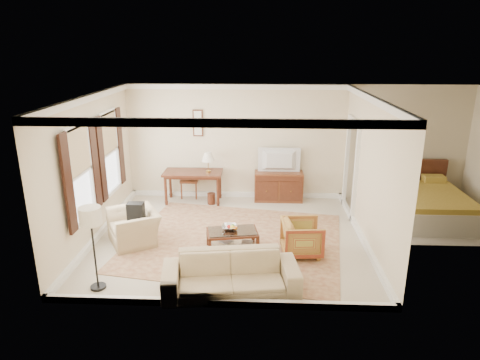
# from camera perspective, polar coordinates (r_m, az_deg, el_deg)

# --- Properties ---
(room_shell) EXTENTS (5.51, 5.01, 2.91)m
(room_shell) POSITION_cam_1_polar(r_m,az_deg,el_deg) (8.22, -1.51, 8.18)
(room_shell) COLOR beige
(room_shell) RESTS_ON ground
(annex_bedroom) EXTENTS (3.00, 2.70, 2.90)m
(annex_bedroom) POSITION_cam_1_polar(r_m,az_deg,el_deg) (10.62, 24.07, -3.09)
(annex_bedroom) COLOR beige
(annex_bedroom) RESTS_ON ground
(window_front) EXTENTS (0.12, 1.56, 1.80)m
(window_front) POSITION_cam_1_polar(r_m,az_deg,el_deg) (8.40, -20.51, 0.79)
(window_front) COLOR #CCB284
(window_front) RESTS_ON room_shell
(window_rear) EXTENTS (0.12, 1.56, 1.80)m
(window_rear) POSITION_cam_1_polar(r_m,az_deg,el_deg) (9.84, -16.99, 3.53)
(window_rear) COLOR #CCB284
(window_rear) RESTS_ON room_shell
(doorway) EXTENTS (0.10, 1.12, 2.25)m
(doorway) POSITION_cam_1_polar(r_m,az_deg,el_deg) (10.20, 14.56, 1.46)
(doorway) COLOR white
(doorway) RESTS_ON room_shell
(rug) EXTENTS (4.71, 4.22, 0.01)m
(rug) POSITION_cam_1_polar(r_m,az_deg,el_deg) (8.79, -0.73, -8.09)
(rug) COLOR brown
(rug) RESTS_ON room_shell
(writing_desk) EXTENTS (1.45, 0.72, 0.79)m
(writing_desk) POSITION_cam_1_polar(r_m,az_deg,el_deg) (10.73, -6.28, 0.56)
(writing_desk) COLOR #522617
(writing_desk) RESTS_ON room_shell
(desk_chair) EXTENTS (0.52, 0.52, 1.05)m
(desk_chair) POSITION_cam_1_polar(r_m,az_deg,el_deg) (11.13, -6.75, 0.32)
(desk_chair) COLOR brown
(desk_chair) RESTS_ON room_shell
(desk_lamp) EXTENTS (0.32, 0.32, 0.50)m
(desk_lamp) POSITION_cam_1_polar(r_m,az_deg,el_deg) (10.57, -4.27, 2.39)
(desk_lamp) COLOR silver
(desk_lamp) RESTS_ON writing_desk
(framed_prints) EXTENTS (0.25, 0.04, 0.68)m
(framed_prints) POSITION_cam_1_polar(r_m,az_deg,el_deg) (10.83, -5.63, 7.60)
(framed_prints) COLOR #522617
(framed_prints) RESTS_ON room_shell
(sideboard) EXTENTS (1.21, 0.47, 0.75)m
(sideboard) POSITION_cam_1_polar(r_m,az_deg,el_deg) (10.90, 5.15, -0.84)
(sideboard) COLOR brown
(sideboard) RESTS_ON room_shell
(tv) EXTENTS (1.01, 0.58, 0.13)m
(tv) POSITION_cam_1_polar(r_m,az_deg,el_deg) (10.63, 5.29, 3.60)
(tv) COLOR black
(tv) RESTS_ON sideboard
(coffee_table) EXTENTS (1.05, 0.73, 0.41)m
(coffee_table) POSITION_cam_1_polar(r_m,az_deg,el_deg) (8.31, -1.04, -7.38)
(coffee_table) COLOR #522617
(coffee_table) RESTS_ON room_shell
(fruit_bowl) EXTENTS (0.42, 0.42, 0.10)m
(fruit_bowl) POSITION_cam_1_polar(r_m,az_deg,el_deg) (8.31, -1.41, -6.23)
(fruit_bowl) COLOR silver
(fruit_bowl) RESTS_ON coffee_table
(book_a) EXTENTS (0.23, 0.22, 0.38)m
(book_a) POSITION_cam_1_polar(r_m,az_deg,el_deg) (8.37, -2.55, -8.30)
(book_a) COLOR brown
(book_a) RESTS_ON coffee_table
(book_b) EXTENTS (0.28, 0.06, 0.38)m
(book_b) POSITION_cam_1_polar(r_m,az_deg,el_deg) (8.35, 0.19, -8.38)
(book_b) COLOR brown
(book_b) RESTS_ON coffee_table
(striped_armchair) EXTENTS (0.74, 0.78, 0.75)m
(striped_armchair) POSITION_cam_1_polar(r_m,az_deg,el_deg) (8.21, 8.28, -7.41)
(striped_armchair) COLOR #943720
(striped_armchair) RESTS_ON room_shell
(club_armchair) EXTENTS (1.09, 1.22, 0.89)m
(club_armchair) POSITION_cam_1_polar(r_m,az_deg,el_deg) (8.83, -13.99, -5.39)
(club_armchair) COLOR tan
(club_armchair) RESTS_ON room_shell
(backpack) EXTENTS (0.37, 0.39, 0.40)m
(backpack) POSITION_cam_1_polar(r_m,az_deg,el_deg) (8.72, -13.73, -3.93)
(backpack) COLOR black
(backpack) RESTS_ON club_armchair
(sofa) EXTENTS (2.24, 0.93, 0.85)m
(sofa) POSITION_cam_1_polar(r_m,az_deg,el_deg) (6.96, -1.25, -11.66)
(sofa) COLOR tan
(sofa) RESTS_ON room_shell
(floor_lamp) EXTENTS (0.35, 0.35, 1.42)m
(floor_lamp) POSITION_cam_1_polar(r_m,az_deg,el_deg) (7.11, -19.27, -5.30)
(floor_lamp) COLOR black
(floor_lamp) RESTS_ON room_shell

